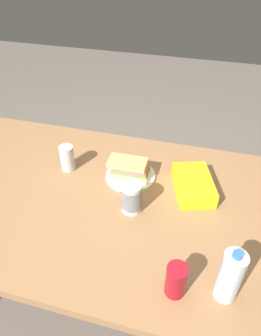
{
  "coord_description": "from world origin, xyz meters",
  "views": [
    {
      "loc": [
        -0.37,
        0.89,
        1.69
      ],
      "look_at": [
        -0.08,
        -0.17,
        0.82
      ],
      "focal_mm": 33.48,
      "sensor_mm": 36.0,
      "label": 1
    }
  ],
  "objects": [
    {
      "name": "soda_can_red",
      "position": [
        -0.37,
        0.34,
        0.83
      ],
      "size": [
        0.07,
        0.07,
        0.12
      ],
      "primitive_type": "cylinder",
      "color": "maroon",
      "rests_on": "dining_table"
    },
    {
      "name": "water_bottle_tall",
      "position": [
        -0.52,
        0.31,
        0.87
      ],
      "size": [
        0.07,
        0.07,
        0.21
      ],
      "color": "silver",
      "rests_on": "dining_table"
    },
    {
      "name": "plastic_cup_stack",
      "position": [
        -0.14,
        0.03,
        0.83
      ],
      "size": [
        0.08,
        0.08,
        0.13
      ],
      "color": "silver",
      "rests_on": "dining_table"
    },
    {
      "name": "chip_bag",
      "position": [
        -0.37,
        -0.14,
        0.8
      ],
      "size": [
        0.22,
        0.27,
        0.07
      ],
      "primitive_type": "cube",
      "rotation": [
        0.0,
        0.0,
        5.04
      ],
      "color": "yellow",
      "rests_on": "dining_table"
    },
    {
      "name": "ground_plane",
      "position": [
        0.0,
        0.0,
        0.0
      ],
      "size": [
        8.0,
        8.0,
        0.0
      ],
      "primitive_type": "plane",
      "color": "#70665B"
    },
    {
      "name": "paper_plate",
      "position": [
        -0.08,
        -0.17,
        0.77
      ],
      "size": [
        0.23,
        0.23,
        0.01
      ],
      "primitive_type": "cylinder",
      "color": "white",
      "rests_on": "dining_table"
    },
    {
      "name": "soda_can_silver",
      "position": [
        0.21,
        -0.15,
        0.83
      ],
      "size": [
        0.07,
        0.07,
        0.12
      ],
      "primitive_type": "cylinder",
      "color": "silver",
      "rests_on": "dining_table"
    },
    {
      "name": "dining_table",
      "position": [
        0.0,
        0.0,
        0.68
      ],
      "size": [
        1.6,
        0.97,
        0.77
      ],
      "color": "#9E7047",
      "rests_on": "ground_plane"
    },
    {
      "name": "sandwich",
      "position": [
        -0.08,
        -0.16,
        0.82
      ],
      "size": [
        0.18,
        0.1,
        0.08
      ],
      "color": "#DBB26B",
      "rests_on": "paper_plate"
    }
  ]
}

